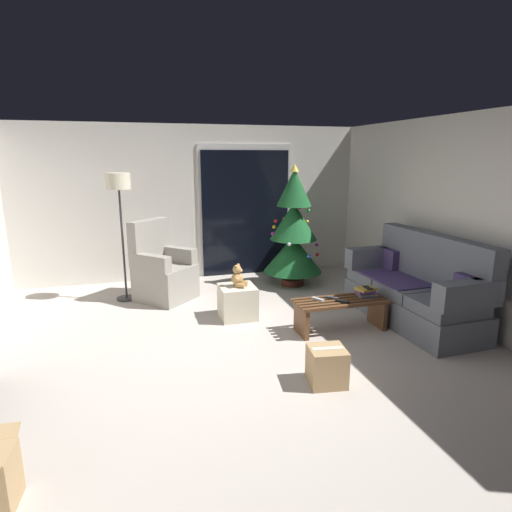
# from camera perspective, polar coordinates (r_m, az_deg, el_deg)

# --- Properties ---
(ground_plane) EXTENTS (7.00, 7.00, 0.00)m
(ground_plane) POSITION_cam_1_polar(r_m,az_deg,el_deg) (4.59, -2.45, -12.68)
(ground_plane) COLOR #BCB2A8
(wall_back) EXTENTS (5.72, 0.12, 2.50)m
(wall_back) POSITION_cam_1_polar(r_m,az_deg,el_deg) (7.18, -8.36, 7.06)
(wall_back) COLOR silver
(wall_back) RESTS_ON ground
(wall_right) EXTENTS (0.12, 6.00, 2.50)m
(wall_right) POSITION_cam_1_polar(r_m,az_deg,el_deg) (5.59, 27.31, 4.01)
(wall_right) COLOR silver
(wall_right) RESTS_ON ground
(patio_door_frame) EXTENTS (1.60, 0.02, 2.20)m
(patio_door_frame) POSITION_cam_1_polar(r_m,az_deg,el_deg) (7.29, -1.41, 6.10)
(patio_door_frame) COLOR silver
(patio_door_frame) RESTS_ON ground
(patio_door_glass) EXTENTS (1.50, 0.02, 2.10)m
(patio_door_glass) POSITION_cam_1_polar(r_m,az_deg,el_deg) (7.28, -1.37, 5.69)
(patio_door_glass) COLOR black
(patio_door_glass) RESTS_ON ground
(couch) EXTENTS (0.85, 1.97, 1.08)m
(couch) POSITION_cam_1_polar(r_m,az_deg,el_deg) (5.61, 20.58, -4.25)
(couch) COLOR slate
(couch) RESTS_ON ground
(coffee_table) EXTENTS (1.10, 0.40, 0.38)m
(coffee_table) POSITION_cam_1_polar(r_m,az_deg,el_deg) (5.11, 11.25, -7.05)
(coffee_table) COLOR brown
(coffee_table) RESTS_ON ground
(remote_graphite) EXTENTS (0.15, 0.13, 0.02)m
(remote_graphite) POSITION_cam_1_polar(r_m,az_deg,el_deg) (5.08, 10.04, -5.51)
(remote_graphite) COLOR #333338
(remote_graphite) RESTS_ON coffee_table
(remote_silver) EXTENTS (0.11, 0.16, 0.02)m
(remote_silver) POSITION_cam_1_polar(r_m,az_deg,el_deg) (5.00, 8.27, -5.73)
(remote_silver) COLOR #ADADB2
(remote_silver) RESTS_ON coffee_table
(remote_black) EXTENTS (0.14, 0.14, 0.02)m
(remote_black) POSITION_cam_1_polar(r_m,az_deg,el_deg) (4.97, 11.48, -5.97)
(remote_black) COLOR black
(remote_black) RESTS_ON coffee_table
(book_stack) EXTENTS (0.26, 0.24, 0.10)m
(book_stack) POSITION_cam_1_polar(r_m,az_deg,el_deg) (5.25, 14.51, -4.69)
(book_stack) COLOR #4C4C51
(book_stack) RESTS_ON coffee_table
(cell_phone) EXTENTS (0.07, 0.15, 0.01)m
(cell_phone) POSITION_cam_1_polar(r_m,az_deg,el_deg) (5.23, 14.73, -4.12)
(cell_phone) COLOR black
(cell_phone) RESTS_ON book_stack
(christmas_tree) EXTENTS (0.92, 0.92, 1.89)m
(christmas_tree) POSITION_cam_1_polar(r_m,az_deg,el_deg) (6.66, 5.02, 3.13)
(christmas_tree) COLOR #4C1E19
(christmas_tree) RESTS_ON ground
(armchair) EXTENTS (0.97, 0.97, 1.13)m
(armchair) POSITION_cam_1_polar(r_m,az_deg,el_deg) (6.20, -12.41, -2.05)
(armchair) COLOR gray
(armchair) RESTS_ON ground
(floor_lamp) EXTENTS (0.32, 0.32, 1.78)m
(floor_lamp) POSITION_cam_1_polar(r_m,az_deg,el_deg) (6.13, -17.82, 7.94)
(floor_lamp) COLOR #2D2D30
(floor_lamp) RESTS_ON ground
(ottoman) EXTENTS (0.44, 0.44, 0.41)m
(ottoman) POSITION_cam_1_polar(r_m,az_deg,el_deg) (5.41, -2.49, -6.16)
(ottoman) COLOR beige
(ottoman) RESTS_ON ground
(teddy_bear_honey) EXTENTS (0.22, 0.21, 0.29)m
(teddy_bear_honey) POSITION_cam_1_polar(r_m,az_deg,el_deg) (5.31, -2.42, -2.84)
(teddy_bear_honey) COLOR tan
(teddy_bear_honey) RESTS_ON ottoman
(cardboard_box_taped_mid_floor) EXTENTS (0.36, 0.35, 0.34)m
(cardboard_box_taped_mid_floor) POSITION_cam_1_polar(r_m,az_deg,el_deg) (3.99, 9.45, -14.31)
(cardboard_box_taped_mid_floor) COLOR tan
(cardboard_box_taped_mid_floor) RESTS_ON ground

